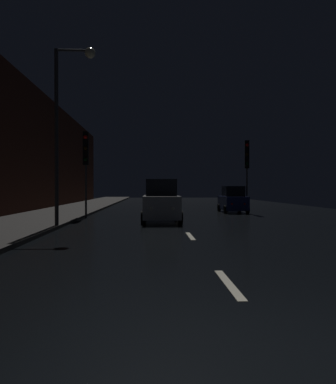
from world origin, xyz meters
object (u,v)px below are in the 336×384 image
streetlamp_overhead (67,110)px  car_approaching_headlights (161,202)px  traffic_light_far_right (247,160)px  traffic_light_far_left (86,155)px  car_parked_right_far (233,200)px

streetlamp_overhead → car_approaching_headlights: bearing=40.8°
traffic_light_far_right → traffic_light_far_left: traffic_light_far_right is taller
streetlamp_overhead → car_parked_right_far: bearing=49.6°
traffic_light_far_right → streetlamp_overhead: size_ratio=0.65×
car_approaching_headlights → car_parked_right_far: car_approaching_headlights is taller
traffic_light_far_right → car_parked_right_far: traffic_light_far_right is taller
traffic_light_far_left → streetlamp_overhead: bearing=0.7°
traffic_light_far_right → car_approaching_headlights: traffic_light_far_right is taller
traffic_light_far_right → traffic_light_far_left: size_ratio=1.01×
traffic_light_far_right → car_parked_right_far: (-0.80, 0.83, -2.76)m
traffic_light_far_right → car_approaching_headlights: size_ratio=1.16×
streetlamp_overhead → car_parked_right_far: (9.22, 10.85, -4.14)m
traffic_light_far_left → car_approaching_headlights: traffic_light_far_left is taller
car_parked_right_far → traffic_light_far_left: bearing=116.6°
car_approaching_headlights → car_parked_right_far: (5.22, 7.40, -0.14)m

